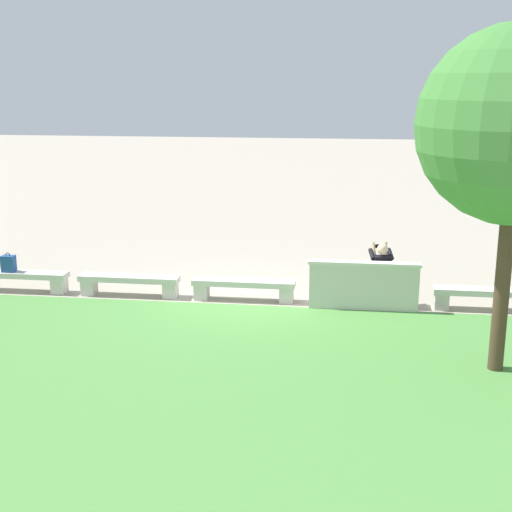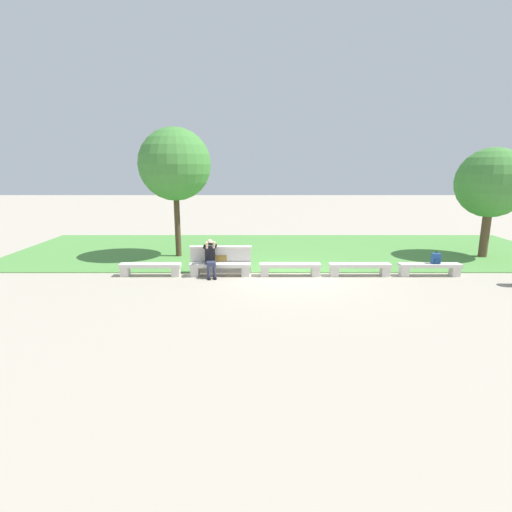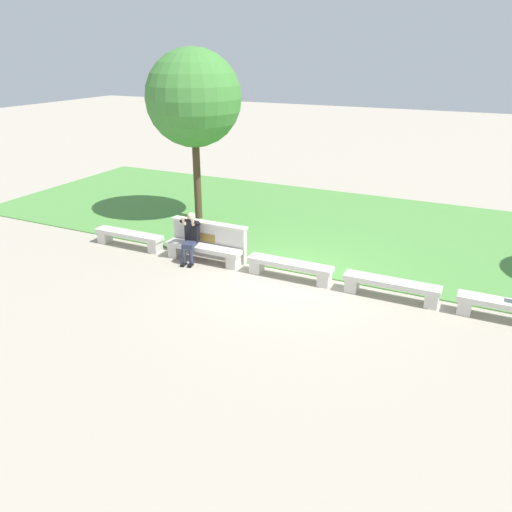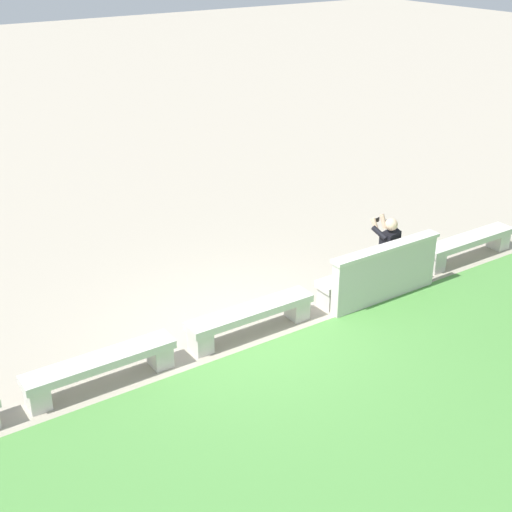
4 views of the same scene
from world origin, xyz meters
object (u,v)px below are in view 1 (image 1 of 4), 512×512
Objects in this scene: bench_near at (363,291)px; bench_far at (129,282)px; person_photographer at (380,270)px; backpack at (9,264)px; bench_main at (488,296)px; bench_mid at (244,286)px; bench_end at (19,278)px.

bench_far is at bearing 0.00° from bench_near.
person_photographer is (-0.33, -0.08, 0.43)m from bench_near.
bench_near is at bearing -179.78° from backpack.
bench_far is at bearing 0.82° from person_photographer.
bench_near is at bearing 0.00° from bench_main.
bench_mid is 2.48m from bench_far.
bench_main is at bearing 180.00° from bench_end.
bench_main is 2.48m from bench_near.
bench_near is (2.48, 0.00, 0.00)m from bench_main.
bench_main is 1.00× the size of bench_near.
bench_near is 7.43m from bench_end.
bench_mid is at bearing 1.54° from person_photographer.
bench_main is at bearing 180.00° from bench_near.
backpack is at bearing 0.16° from bench_main.
bench_far is at bearing 0.00° from bench_main.
bench_mid is 1.00× the size of bench_end.
bench_far is 2.70m from backpack.
bench_mid is 5.05× the size of backpack.
backpack is at bearing 8.02° from bench_end.
bench_end is (4.95, 0.00, 0.00)m from bench_mid.
bench_mid is at bearing 0.00° from bench_near.
bench_far and bench_end have the same top height.
person_photographer is at bearing -167.10° from bench_near.
bench_mid is 1.00× the size of bench_far.
bench_near is 1.64× the size of person_photographer.
bench_near is 1.00× the size of bench_end.
bench_near is 0.55m from person_photographer.
bench_near is 2.48m from bench_mid.
bench_main is at bearing -179.84° from backpack.
bench_near is at bearing 12.90° from person_photographer.
bench_near and bench_end have the same top height.
bench_mid is 2.84m from person_photographer.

